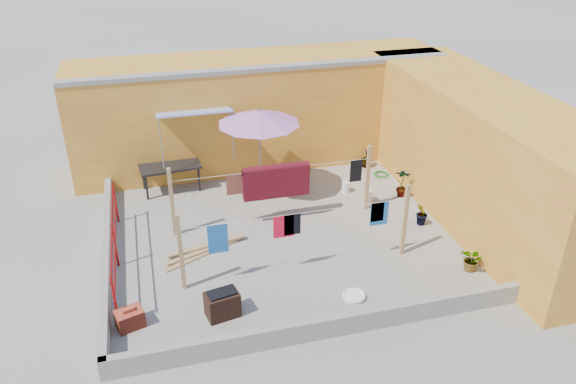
# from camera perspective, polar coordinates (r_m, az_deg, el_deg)

# --- Properties ---
(ground) EXTENTS (80.00, 80.00, 0.00)m
(ground) POSITION_cam_1_polar(r_m,az_deg,el_deg) (13.72, -0.61, -4.59)
(ground) COLOR #9E998E
(ground) RESTS_ON ground
(wall_back) EXTENTS (11.00, 3.27, 3.21)m
(wall_back) POSITION_cam_1_polar(r_m,az_deg,el_deg) (17.24, -2.96, 8.38)
(wall_back) COLOR gold
(wall_back) RESTS_ON ground
(wall_right) EXTENTS (2.40, 9.00, 3.20)m
(wall_right) POSITION_cam_1_polar(r_m,az_deg,el_deg) (14.96, 19.07, 3.64)
(wall_right) COLOR gold
(wall_right) RESTS_ON ground
(parapet_front) EXTENTS (8.30, 0.16, 0.44)m
(parapet_front) POSITION_cam_1_polar(r_m,az_deg,el_deg) (10.84, 4.27, -13.48)
(parapet_front) COLOR gray
(parapet_front) RESTS_ON ground
(parapet_left) EXTENTS (0.16, 7.30, 0.44)m
(parapet_left) POSITION_cam_1_polar(r_m,az_deg,el_deg) (13.35, -17.92, -6.02)
(parapet_left) COLOR gray
(parapet_left) RESTS_ON ground
(red_railing) EXTENTS (0.05, 4.20, 1.10)m
(red_railing) POSITION_cam_1_polar(r_m,az_deg,el_deg) (12.90, -17.24, -4.54)
(red_railing) COLOR maroon
(red_railing) RESTS_ON ground
(clothesline_rig) EXTENTS (5.09, 2.35, 1.80)m
(clothesline_rig) POSITION_cam_1_polar(r_m,az_deg,el_deg) (13.61, -0.90, 0.38)
(clothesline_rig) COLOR tan
(clothesline_rig) RESTS_ON ground
(patio_umbrella) EXTENTS (2.43, 2.43, 2.58)m
(patio_umbrella) POSITION_cam_1_polar(r_m,az_deg,el_deg) (14.51, -2.99, 7.52)
(patio_umbrella) COLOR gray
(patio_umbrella) RESTS_ON ground
(outdoor_table) EXTENTS (1.71, 0.97, 0.77)m
(outdoor_table) POSITION_cam_1_polar(r_m,az_deg,el_deg) (15.88, -11.90, 2.45)
(outdoor_table) COLOR black
(outdoor_table) RESTS_ON ground
(brick_stack) EXTENTS (0.60, 0.51, 0.45)m
(brick_stack) POSITION_cam_1_polar(r_m,az_deg,el_deg) (11.44, -15.78, -12.27)
(brick_stack) COLOR #A93B27
(brick_stack) RESTS_ON ground
(lumber_pile) EXTENTS (2.00, 0.99, 0.12)m
(lumber_pile) POSITION_cam_1_polar(r_m,az_deg,el_deg) (13.27, -8.49, -5.87)
(lumber_pile) COLOR tan
(lumber_pile) RESTS_ON ground
(brazier) EXTENTS (0.71, 0.54, 0.57)m
(brazier) POSITION_cam_1_polar(r_m,az_deg,el_deg) (11.29, -6.69, -11.23)
(brazier) COLOR black
(brazier) RESTS_ON ground
(white_basin) EXTENTS (0.49, 0.49, 0.09)m
(white_basin) POSITION_cam_1_polar(r_m,az_deg,el_deg) (11.87, 6.71, -10.44)
(white_basin) COLOR white
(white_basin) RESTS_ON ground
(water_jug_a) EXTENTS (0.22, 0.22, 0.35)m
(water_jug_a) POSITION_cam_1_polar(r_m,az_deg,el_deg) (15.75, 5.88, 0.51)
(water_jug_a) COLOR white
(water_jug_a) RESTS_ON ground
(water_jug_b) EXTENTS (0.24, 0.24, 0.38)m
(water_jug_b) POSITION_cam_1_polar(r_m,az_deg,el_deg) (15.34, 8.15, -0.38)
(water_jug_b) COLOR white
(water_jug_b) RESTS_ON ground
(green_hose) EXTENTS (0.46, 0.46, 0.07)m
(green_hose) POSITION_cam_1_polar(r_m,az_deg,el_deg) (16.90, 9.45, 1.79)
(green_hose) COLOR #19721C
(green_hose) RESTS_ON ground
(plant_back_a) EXTENTS (0.83, 0.76, 0.79)m
(plant_back_a) POSITION_cam_1_polar(r_m,az_deg,el_deg) (15.56, 1.06, 1.29)
(plant_back_a) COLOR #25611B
(plant_back_a) RESTS_ON ground
(plant_back_b) EXTENTS (0.35, 0.35, 0.61)m
(plant_back_b) POSITION_cam_1_polar(r_m,az_deg,el_deg) (17.26, 7.99, 3.48)
(plant_back_b) COLOR #25611B
(plant_back_b) RESTS_ON ground
(plant_right_a) EXTENTS (0.54, 0.50, 0.86)m
(plant_right_a) POSITION_cam_1_polar(r_m,az_deg,el_deg) (15.63, 11.53, 0.95)
(plant_right_a) COLOR #25611B
(plant_right_a) RESTS_ON ground
(plant_right_b) EXTENTS (0.41, 0.44, 0.64)m
(plant_right_b) POSITION_cam_1_polar(r_m,az_deg,el_deg) (14.43, 13.45, -2.18)
(plant_right_b) COLOR #25611B
(plant_right_b) RESTS_ON ground
(plant_right_c) EXTENTS (0.55, 0.60, 0.56)m
(plant_right_c) POSITION_cam_1_polar(r_m,az_deg,el_deg) (13.06, 18.21, -6.58)
(plant_right_c) COLOR #25611B
(plant_right_c) RESTS_ON ground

